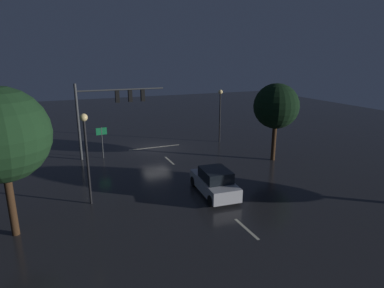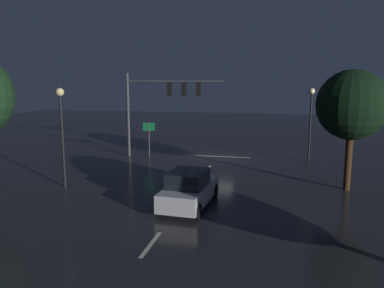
{
  "view_description": "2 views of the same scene",
  "coord_description": "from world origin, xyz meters",
  "px_view_note": "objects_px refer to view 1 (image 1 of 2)",
  "views": [
    {
      "loc": [
        8.24,
        28.45,
        8.49
      ],
      "look_at": [
        -0.56,
        7.54,
        2.28
      ],
      "focal_mm": 30.26,
      "sensor_mm": 36.0,
      "label": 1
    },
    {
      "loc": [
        -4.17,
        28.34,
        5.82
      ],
      "look_at": [
        0.75,
        5.49,
        1.91
      ],
      "focal_mm": 35.82,
      "sensor_mm": 36.0,
      "label": 2
    }
  ],
  "objects_px": {
    "traffic_signal_assembly": "(111,104)",
    "route_sign": "(102,136)",
    "street_lamp_left_kerb": "(220,106)",
    "tree_right_far": "(0,135)",
    "tree_left_far": "(276,106)",
    "car_approaching": "(215,182)",
    "street_lamp_right_kerb": "(86,143)"
  },
  "relations": [
    {
      "from": "car_approaching",
      "to": "street_lamp_right_kerb",
      "type": "relative_size",
      "value": 0.83
    },
    {
      "from": "street_lamp_right_kerb",
      "to": "tree_left_far",
      "type": "distance_m",
      "value": 15.31
    },
    {
      "from": "street_lamp_right_kerb",
      "to": "tree_right_far",
      "type": "xyz_separation_m",
      "value": [
        3.79,
        2.14,
        1.27
      ]
    },
    {
      "from": "traffic_signal_assembly",
      "to": "car_approaching",
      "type": "bearing_deg",
      "value": 112.51
    },
    {
      "from": "traffic_signal_assembly",
      "to": "street_lamp_left_kerb",
      "type": "distance_m",
      "value": 10.78
    },
    {
      "from": "street_lamp_left_kerb",
      "to": "route_sign",
      "type": "distance_m",
      "value": 11.87
    },
    {
      "from": "street_lamp_left_kerb",
      "to": "street_lamp_right_kerb",
      "type": "xyz_separation_m",
      "value": [
        13.64,
        9.75,
        0.08
      ]
    },
    {
      "from": "car_approaching",
      "to": "route_sign",
      "type": "bearing_deg",
      "value": -62.49
    },
    {
      "from": "street_lamp_left_kerb",
      "to": "route_sign",
      "type": "bearing_deg",
      "value": 4.76
    },
    {
      "from": "traffic_signal_assembly",
      "to": "route_sign",
      "type": "xyz_separation_m",
      "value": [
        0.97,
        0.32,
        -2.59
      ]
    },
    {
      "from": "traffic_signal_assembly",
      "to": "route_sign",
      "type": "height_order",
      "value": "traffic_signal_assembly"
    },
    {
      "from": "tree_left_far",
      "to": "street_lamp_right_kerb",
      "type": "bearing_deg",
      "value": 10.35
    },
    {
      "from": "route_sign",
      "to": "tree_right_far",
      "type": "height_order",
      "value": "tree_right_far"
    },
    {
      "from": "traffic_signal_assembly",
      "to": "tree_left_far",
      "type": "xyz_separation_m",
      "value": [
        -12.13,
        6.35,
        -0.02
      ]
    },
    {
      "from": "car_approaching",
      "to": "tree_right_far",
      "type": "xyz_separation_m",
      "value": [
        11.14,
        0.51,
        4.22
      ]
    },
    {
      "from": "tree_right_far",
      "to": "route_sign",
      "type": "bearing_deg",
      "value": -117.67
    },
    {
      "from": "route_sign",
      "to": "street_lamp_left_kerb",
      "type": "bearing_deg",
      "value": -175.24
    },
    {
      "from": "street_lamp_right_kerb",
      "to": "tree_left_far",
      "type": "height_order",
      "value": "tree_left_far"
    },
    {
      "from": "traffic_signal_assembly",
      "to": "car_approaching",
      "type": "distance_m",
      "value": 12.21
    },
    {
      "from": "route_sign",
      "to": "tree_right_far",
      "type": "bearing_deg",
      "value": 62.33
    },
    {
      "from": "tree_left_far",
      "to": "tree_right_far",
      "type": "bearing_deg",
      "value": 14.55
    },
    {
      "from": "traffic_signal_assembly",
      "to": "street_lamp_left_kerb",
      "type": "height_order",
      "value": "traffic_signal_assembly"
    },
    {
      "from": "street_lamp_right_kerb",
      "to": "route_sign",
      "type": "distance_m",
      "value": 9.16
    },
    {
      "from": "street_lamp_left_kerb",
      "to": "tree_right_far",
      "type": "relative_size",
      "value": 0.73
    },
    {
      "from": "street_lamp_left_kerb",
      "to": "route_sign",
      "type": "height_order",
      "value": "street_lamp_left_kerb"
    },
    {
      "from": "street_lamp_left_kerb",
      "to": "street_lamp_right_kerb",
      "type": "relative_size",
      "value": 0.97
    },
    {
      "from": "street_lamp_right_kerb",
      "to": "street_lamp_left_kerb",
      "type": "bearing_deg",
      "value": -144.44
    },
    {
      "from": "route_sign",
      "to": "tree_left_far",
      "type": "height_order",
      "value": "tree_left_far"
    },
    {
      "from": "street_lamp_right_kerb",
      "to": "tree_right_far",
      "type": "bearing_deg",
      "value": 29.46
    },
    {
      "from": "car_approaching",
      "to": "street_lamp_right_kerb",
      "type": "height_order",
      "value": "street_lamp_right_kerb"
    },
    {
      "from": "street_lamp_left_kerb",
      "to": "route_sign",
      "type": "xyz_separation_m",
      "value": [
        11.7,
        0.97,
        -1.72
      ]
    },
    {
      "from": "traffic_signal_assembly",
      "to": "car_approaching",
      "type": "height_order",
      "value": "traffic_signal_assembly"
    }
  ]
}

